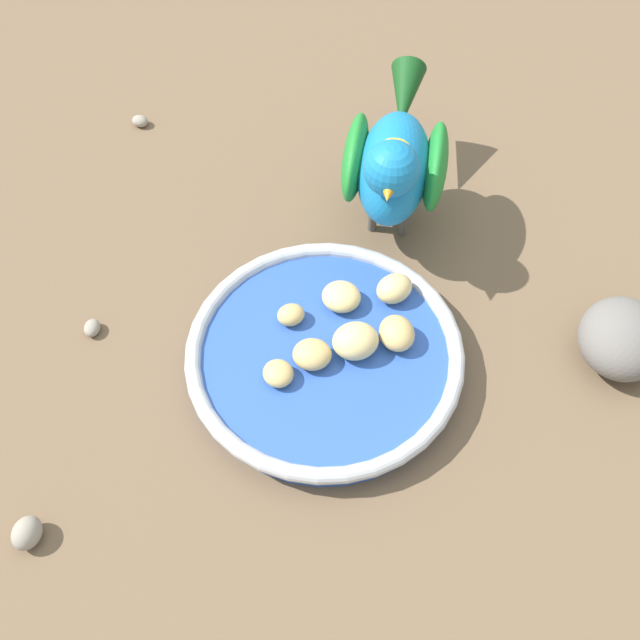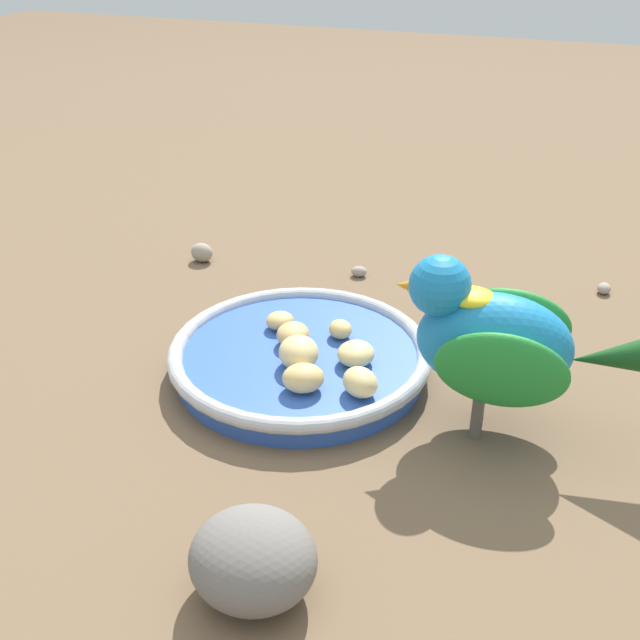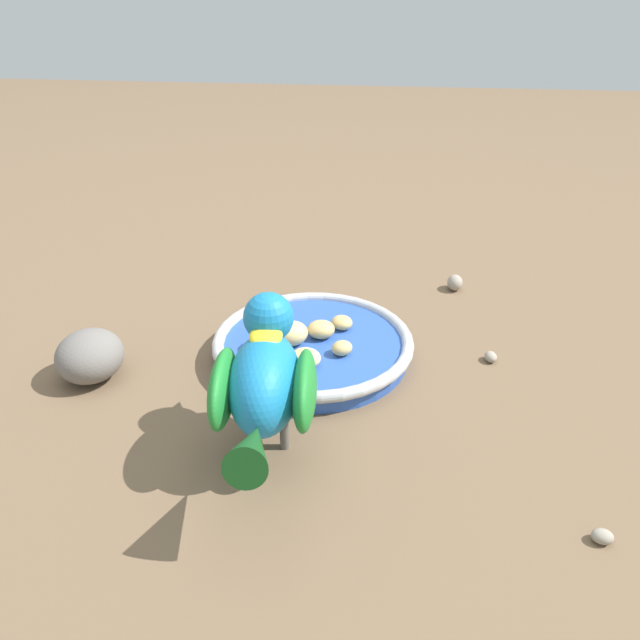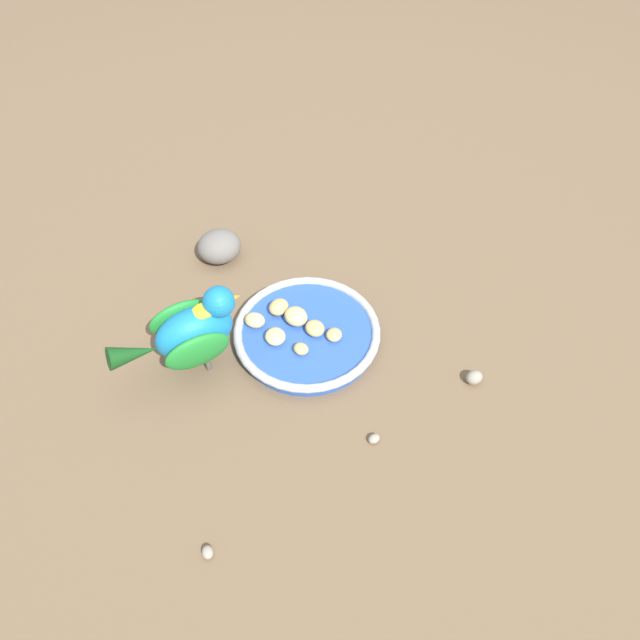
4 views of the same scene
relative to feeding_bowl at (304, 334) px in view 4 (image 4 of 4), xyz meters
name	(u,v)px [view 4 (image 4 of 4)]	position (x,y,z in m)	size (l,w,h in m)	color
ground_plane	(311,346)	(0.02, 0.00, -0.02)	(4.00, 4.00, 0.00)	brown
feeding_bowl	(304,334)	(0.00, 0.00, 0.00)	(0.24, 0.24, 0.03)	#2D56B7
apple_piece_0	(334,335)	(0.03, 0.04, 0.01)	(0.03, 0.03, 0.02)	tan
apple_piece_1	(301,349)	(0.04, -0.02, 0.01)	(0.02, 0.02, 0.02)	tan
apple_piece_2	(275,336)	(0.00, -0.05, 0.02)	(0.03, 0.03, 0.02)	#E5C67F
apple_piece_3	(296,316)	(-0.02, 0.00, 0.02)	(0.04, 0.03, 0.03)	#E5C67F
apple_piece_4	(255,320)	(-0.04, -0.07, 0.02)	(0.03, 0.03, 0.02)	#E5C67F
apple_piece_5	(315,328)	(0.01, 0.02, 0.02)	(0.03, 0.03, 0.02)	tan
apple_piece_6	(279,307)	(-0.06, -0.02, 0.02)	(0.03, 0.03, 0.02)	tan
parrot	(191,331)	(-0.02, -0.17, 0.07)	(0.10, 0.21, 0.15)	#59544C
rock_large	(219,246)	(-0.24, -0.07, 0.01)	(0.08, 0.07, 0.06)	slate
pebble_0	(474,377)	(0.18, 0.21, 0.00)	(0.03, 0.02, 0.02)	gray
pebble_1	(374,439)	(0.21, 0.02, -0.01)	(0.02, 0.01, 0.01)	gray
pebble_2	(208,552)	(0.27, -0.24, -0.01)	(0.02, 0.01, 0.01)	gray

